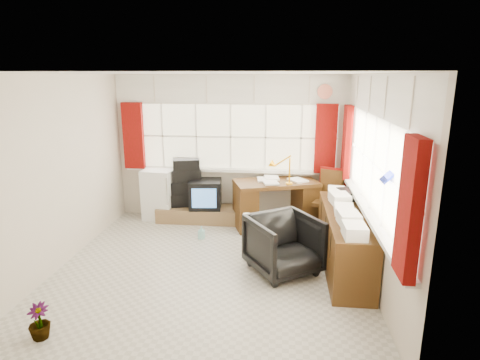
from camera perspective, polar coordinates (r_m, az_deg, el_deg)
The scene contains 20 objects.
ground at distance 5.48m, azimuth -3.98°, elevation -12.21°, with size 4.00×4.00×0.00m, color beige.
room_walls at distance 4.99m, azimuth -4.28°, elevation 3.36°, with size 4.00×4.00×4.00m.
window_back at distance 6.98m, azimuth -1.34°, elevation 1.99°, with size 3.70×0.12×3.60m.
window_right at distance 5.15m, azimuth 17.66°, elevation -3.30°, with size 0.12×3.70×3.60m.
curtains at distance 5.82m, azimuth 6.40°, elevation 4.49°, with size 3.83×3.83×1.15m.
overhead_cabinets at distance 5.80m, azimuth 7.18°, elevation 12.33°, with size 3.98×3.98×0.48m.
desk at distance 6.74m, azimuth 5.11°, elevation -3.03°, with size 1.50×1.06×0.82m.
desk_lamp at distance 6.42m, azimuth 7.09°, elevation 2.23°, with size 0.18×0.16×0.47m.
task_chair at distance 6.65m, azimuth 12.69°, elevation -2.55°, with size 0.57×0.58×1.04m.
office_chair at distance 5.23m, azimuth 6.23°, elevation -9.12°, with size 0.80×0.82×0.75m, color black.
radiator at distance 5.64m, azimuth 3.31°, elevation -8.45°, with size 0.46×0.29×0.65m.
credenza at distance 5.49m, azimuth 14.59°, elevation -8.10°, with size 0.50×2.00×0.85m.
file_tray at distance 6.02m, azimuth 15.48°, elevation -1.94°, with size 0.28×0.37×0.12m, color black.
tv_bench at distance 7.09m, azimuth -5.97°, elevation -4.79°, with size 1.40×0.50×0.25m, color #836141.
crt_tv at distance 6.94m, azimuth -4.95°, elevation -2.00°, with size 0.58×0.55×0.49m.
hifi_stack at distance 7.12m, azimuth -7.58°, elevation -0.54°, with size 0.68×0.53×0.82m.
mini_fridge at distance 7.23m, azimuth -11.23°, elevation -1.93°, with size 0.59×0.59×0.89m.
spray_bottle_a at distance 6.96m, azimuth -3.84°, elevation -4.78°, with size 0.12×0.13×0.32m, color white.
spray_bottle_b at distance 6.33m, azimuth -5.50°, elevation -7.44°, with size 0.09×0.09×0.20m, color #93DCD8.
flower_vase at distance 4.52m, azimuth -26.67°, elevation -17.55°, with size 0.20×0.20×0.36m, color black.
Camera 1 is at (0.89, -4.81, 2.47)m, focal length 30.00 mm.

